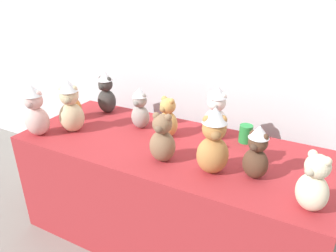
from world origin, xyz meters
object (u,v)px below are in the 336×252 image
(teddy_bear_ash, at_px, (140,109))
(teddy_bear_mocha, at_px, (162,139))
(display_table, at_px, (168,192))
(teddy_bear_snow, at_px, (216,113))
(party_cup_green, at_px, (246,134))
(teddy_bear_ginger, at_px, (73,103))
(teddy_bear_charcoal, at_px, (106,93))
(teddy_bear_cocoa, at_px, (256,153))
(teddy_bear_cream, at_px, (313,184))
(teddy_bear_caramel, at_px, (213,142))
(teddy_bear_honey, at_px, (168,118))
(teddy_bear_blush, at_px, (35,111))
(teddy_bear_sand, at_px, (70,107))

(teddy_bear_ash, bearing_deg, teddy_bear_mocha, -41.03)
(display_table, distance_m, teddy_bear_snow, 0.60)
(party_cup_green, bearing_deg, teddy_bear_ginger, -169.85)
(teddy_bear_ash, distance_m, teddy_bear_charcoal, 0.39)
(teddy_bear_cocoa, height_order, teddy_bear_cream, teddy_bear_cocoa)
(teddy_bear_ginger, height_order, teddy_bear_caramel, teddy_bear_caramel)
(teddy_bear_cocoa, distance_m, teddy_bear_honey, 0.63)
(teddy_bear_blush, bearing_deg, teddy_bear_snow, 3.21)
(teddy_bear_cocoa, height_order, teddy_bear_honey, teddy_bear_cocoa)
(teddy_bear_blush, bearing_deg, display_table, -3.76)
(teddy_bear_cocoa, xyz_separation_m, teddy_bear_snow, (-0.33, 0.33, 0.03))
(teddy_bear_mocha, distance_m, teddy_bear_cream, 0.75)
(teddy_bear_mocha, xyz_separation_m, teddy_bear_blush, (-0.85, -0.08, 0.03))
(teddy_bear_sand, distance_m, teddy_bear_cream, 1.45)
(teddy_bear_mocha, distance_m, teddy_bear_charcoal, 0.82)
(teddy_bear_blush, relative_size, teddy_bear_caramel, 0.94)
(teddy_bear_ash, relative_size, teddy_bear_sand, 0.80)
(teddy_bear_ginger, relative_size, teddy_bear_caramel, 0.70)
(teddy_bear_cocoa, distance_m, teddy_bear_ginger, 1.32)
(display_table, height_order, teddy_bear_ginger, teddy_bear_ginger)
(teddy_bear_blush, bearing_deg, teddy_bear_honey, 3.83)
(teddy_bear_mocha, relative_size, teddy_bear_sand, 0.80)
(teddy_bear_mocha, relative_size, party_cup_green, 2.55)
(teddy_bear_mocha, height_order, teddy_bear_snow, teddy_bear_snow)
(display_table, relative_size, teddy_bear_snow, 5.46)
(teddy_bear_snow, bearing_deg, teddy_bear_sand, -161.17)
(teddy_bear_honey, xyz_separation_m, teddy_bear_sand, (-0.58, -0.22, 0.05))
(teddy_bear_honey, xyz_separation_m, party_cup_green, (0.46, 0.15, -0.07))
(display_table, bearing_deg, teddy_bear_mocha, -71.50)
(teddy_bear_cream, bearing_deg, teddy_bear_cocoa, -172.28)
(teddy_bear_cocoa, relative_size, teddy_bear_honey, 1.09)
(teddy_bear_cocoa, xyz_separation_m, teddy_bear_charcoal, (-1.18, 0.36, 0.01))
(teddy_bear_blush, height_order, teddy_bear_honey, teddy_bear_blush)
(teddy_bear_blush, bearing_deg, teddy_bear_cream, -21.60)
(teddy_bear_honey, distance_m, party_cup_green, 0.48)
(teddy_bear_snow, relative_size, party_cup_green, 3.09)
(teddy_bear_ginger, distance_m, teddy_bear_cream, 1.61)
(display_table, bearing_deg, teddy_bear_caramel, -26.22)
(teddy_bear_honey, height_order, party_cup_green, teddy_bear_honey)
(teddy_bear_cream, xyz_separation_m, teddy_bear_charcoal, (-1.45, 0.49, 0.03))
(teddy_bear_caramel, xyz_separation_m, teddy_bear_snow, (-0.12, 0.38, -0.01))
(display_table, relative_size, teddy_bear_blush, 5.53)
(teddy_bear_ginger, distance_m, teddy_bear_ash, 0.51)
(teddy_bear_blush, height_order, teddy_bear_ash, teddy_bear_blush)
(teddy_bear_blush, distance_m, teddy_bear_sand, 0.21)
(teddy_bear_snow, height_order, party_cup_green, teddy_bear_snow)
(display_table, distance_m, teddy_bear_blush, 0.98)
(teddy_bear_mocha, xyz_separation_m, teddy_bear_honey, (-0.11, 0.28, -0.01))
(party_cup_green, bearing_deg, teddy_bear_snow, -171.43)
(display_table, xyz_separation_m, teddy_bear_ash, (-0.27, 0.12, 0.49))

